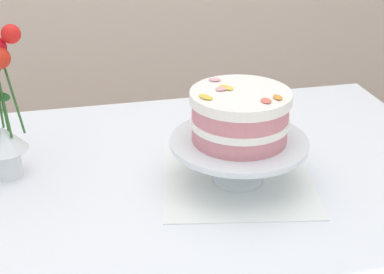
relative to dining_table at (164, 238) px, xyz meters
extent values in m
cube|color=white|center=(0.00, 0.03, 0.08)|extent=(1.40, 1.00, 0.03)
cylinder|color=brown|center=(0.60, 0.43, -0.29)|extent=(0.06, 0.06, 0.71)
cube|color=white|center=(0.17, 0.04, 0.09)|extent=(0.37, 0.37, 0.00)
cylinder|color=silver|center=(0.17, 0.04, 0.10)|extent=(0.11, 0.11, 0.01)
cylinder|color=silver|center=(0.17, 0.04, 0.14)|extent=(0.03, 0.03, 0.07)
cylinder|color=silver|center=(0.17, 0.04, 0.19)|extent=(0.29, 0.29, 0.01)
cylinder|color=#CC7A84|center=(0.17, 0.04, 0.21)|extent=(0.20, 0.20, 0.03)
cylinder|color=white|center=(0.17, 0.04, 0.23)|extent=(0.20, 0.20, 0.02)
cylinder|color=#CC7A84|center=(0.17, 0.04, 0.26)|extent=(0.20, 0.20, 0.03)
cylinder|color=white|center=(0.17, 0.04, 0.29)|extent=(0.21, 0.21, 0.02)
ellipsoid|color=pink|center=(0.14, 0.11, 0.30)|extent=(0.03, 0.03, 0.01)
ellipsoid|color=orange|center=(0.23, -0.01, 0.30)|extent=(0.02, 0.03, 0.01)
ellipsoid|color=#E56B51|center=(0.20, -0.02, 0.30)|extent=(0.02, 0.03, 0.00)
ellipsoid|color=yellow|center=(0.09, 0.02, 0.30)|extent=(0.03, 0.04, 0.01)
ellipsoid|color=yellow|center=(0.15, 0.07, 0.30)|extent=(0.03, 0.04, 0.00)
ellipsoid|color=pink|center=(0.13, 0.06, 0.30)|extent=(0.03, 0.03, 0.01)
cylinder|color=silver|center=(-0.31, 0.18, 0.12)|extent=(0.06, 0.06, 0.06)
cone|color=silver|center=(-0.31, 0.18, 0.18)|extent=(0.10, 0.10, 0.05)
cylinder|color=#2D6028|center=(-0.28, 0.18, 0.30)|extent=(0.04, 0.01, 0.22)
sphere|color=red|center=(-0.27, 0.18, 0.41)|extent=(0.04, 0.04, 0.04)
cylinder|color=#2D6028|center=(-0.30, 0.18, 0.28)|extent=(0.01, 0.01, 0.19)
cylinder|color=#2D6028|center=(-0.30, 0.17, 0.28)|extent=(0.02, 0.01, 0.17)
sphere|color=red|center=(-0.29, 0.16, 0.36)|extent=(0.04, 0.04, 0.04)
ellipsoid|color=#236B2D|center=(-0.30, 0.17, 0.28)|extent=(0.05, 0.04, 0.02)
camera|label=1|loc=(-0.16, -0.99, 0.73)|focal=54.31mm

